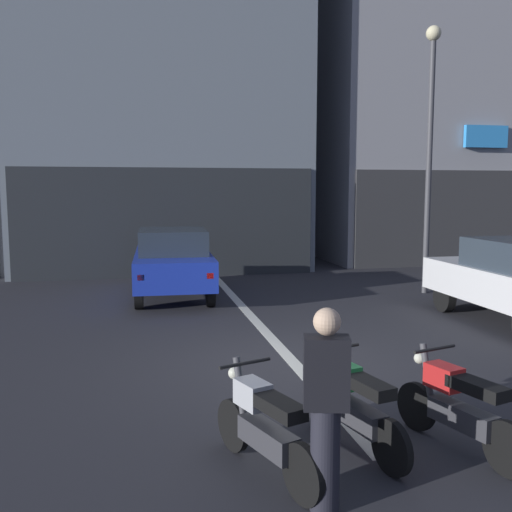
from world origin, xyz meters
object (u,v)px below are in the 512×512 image
Objects in this scene: car_blue_crossing_near at (173,261)px; motorcycle_green_row_left_mid at (354,404)px; motorcycle_silver_row_leftmost at (264,426)px; motorcycle_red_row_centre at (458,406)px; street_lamp at (430,132)px; car_silver_down_street at (259,235)px; person_by_motorcycles at (326,408)px.

car_blue_crossing_near is 8.57m from motorcycle_green_row_left_mid.
motorcycle_red_row_centre is (1.98, 0.06, 0.00)m from motorcycle_silver_row_leftmost.
street_lamp is at bearing 57.30° from motorcycle_green_row_left_mid.
motorcycle_silver_row_leftmost is (0.24, -8.78, -0.43)m from car_blue_crossing_near.
motorcycle_silver_row_leftmost is at bearing -126.49° from street_lamp.
motorcycle_green_row_left_mid is 1.02m from motorcycle_red_row_centre.
car_blue_crossing_near and car_silver_down_street have the same top height.
motorcycle_green_row_left_mid is at bearing 17.75° from motorcycle_silver_row_leftmost.
motorcycle_silver_row_leftmost is at bearing -178.20° from motorcycle_red_row_centre.
motorcycle_silver_row_leftmost is (-5.96, -8.05, -3.49)m from street_lamp.
street_lamp is 10.82m from person_by_motorcycles.
street_lamp reaches higher than car_blue_crossing_near.
car_blue_crossing_near reaches higher than motorcycle_red_row_centre.
motorcycle_red_row_centre is (-3.98, -7.99, -3.49)m from street_lamp.
car_silver_down_street is at bearing 79.58° from person_by_motorcycles.
car_blue_crossing_near is 0.65× the size of street_lamp.
street_lamp reaches higher than motorcycle_green_row_left_mid.
person_by_motorcycles is (0.35, -0.67, 0.40)m from motorcycle_silver_row_leftmost.
motorcycle_green_row_left_mid is 0.98× the size of person_by_motorcycles.
car_silver_down_street is at bearing 77.90° from motorcycle_silver_row_leftmost.
motorcycle_red_row_centre is (0.99, -0.25, 0.00)m from motorcycle_green_row_left_mid.
car_blue_crossing_near is at bearing 173.29° from street_lamp.
motorcycle_red_row_centre is 0.97× the size of person_by_motorcycles.
motorcycle_green_row_left_mid is 1.01× the size of motorcycle_red_row_centre.
street_lamp is 4.05× the size of motorcycle_silver_row_leftmost.
motorcycle_silver_row_leftmost is at bearing -88.43° from car_blue_crossing_near.
street_lamp reaches higher than car_silver_down_street.
car_blue_crossing_near reaches higher than motorcycle_green_row_left_mid.
motorcycle_silver_row_leftmost is 1.04m from motorcycle_green_row_left_mid.
person_by_motorcycles reaches higher than motorcycle_silver_row_leftmost.
car_silver_down_street is 15.64m from motorcycle_red_row_centre.
car_silver_down_street is 16.57m from person_by_motorcycles.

